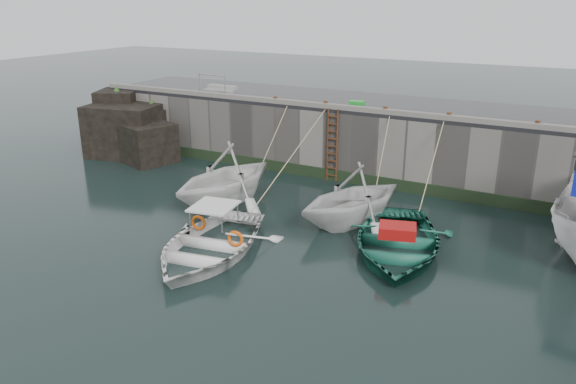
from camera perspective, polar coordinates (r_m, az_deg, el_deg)
The scene contains 22 objects.
ground at distance 15.98m, azimuth -3.79°, elevation -9.64°, with size 120.00×120.00×0.00m, color black.
quay_back at distance 26.18m, azimuth 10.84°, elevation 5.18°, with size 30.00×5.00×3.00m, color slate.
road_back at distance 25.85m, azimuth 11.06°, elevation 8.58°, with size 30.00×5.00×0.16m, color black.
kerb_back at distance 23.62m, azimuth 9.32°, elevation 8.14°, with size 30.00×0.30×0.20m, color slate.
algae_back at distance 24.20m, azimuth 8.79°, elevation 1.06°, with size 30.00×0.08×0.50m, color black.
rock_outcrop at distance 29.96m, azimuth -15.71°, elevation 6.10°, with size 5.85×4.24×3.41m.
ladder at distance 24.49m, azimuth 4.50°, elevation 4.72°, with size 0.51×0.08×3.20m.
boat_near_white at distance 22.43m, azimuth -6.34°, elevation -0.99°, with size 4.38×5.08×2.68m, color white.
boat_near_white_rope at distance 25.24m, azimuth -1.80°, elevation 1.45°, with size 0.04×3.32×3.10m, color tan, non-canonical shape.
boat_near_blue at distance 18.08m, azimuth -8.04°, elevation -6.20°, with size 3.96×5.54×1.15m, color white.
boat_near_blue_rope at distance 22.48m, azimuth 0.42°, elevation -0.81°, with size 0.04×6.79×3.10m, color tan, non-canonical shape.
boat_near_blacktrim at distance 20.44m, azimuth 6.44°, elevation -3.05°, with size 4.06×4.70×2.48m, color silver.
boat_near_blacktrim_rope at distance 23.37m, azimuth 9.54°, elevation -0.29°, with size 0.04×3.09×3.10m, color tan, non-canonical shape.
boat_near_navy at distance 18.40m, azimuth 10.92°, elevation -5.91°, with size 4.03×5.64×1.17m, color #1B5E4B.
boat_near_navy_rope at distance 22.09m, azimuth 14.24°, elevation -1.80°, with size 0.04×4.17×3.10m, color tan, non-canonical shape.
fish_crate at distance 24.78m, azimuth 7.03°, elevation 8.85°, with size 0.64×0.44×0.28m, color green.
railing at distance 28.55m, azimuth -6.93°, elevation 10.35°, with size 1.60×1.05×1.00m.
bollard_a at distance 25.74m, azimuth -1.27°, elevation 9.38°, with size 0.18×0.18×0.28m, color #3F1E0F.
bollard_b at distance 24.62m, azimuth 3.85°, elevation 8.89°, with size 0.18×0.18×0.28m, color #3F1E0F.
bollard_c at distance 23.65m, azimuth 9.87°, elevation 8.22°, with size 0.18×0.18×0.28m, color #3F1E0F.
bollard_d at distance 22.97m, azimuth 16.05°, elevation 7.43°, with size 0.18×0.18×0.28m, color #3F1E0F.
bollard_e at distance 22.53m, azimuth 24.01°, elevation 6.29°, with size 0.18×0.18×0.28m, color #3F1E0F.
Camera 1 is at (7.56, -11.79, 7.71)m, focal length 35.00 mm.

